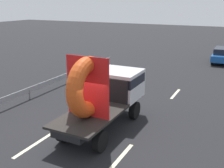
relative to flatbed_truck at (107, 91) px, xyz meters
name	(u,v)px	position (x,y,z in m)	size (l,w,h in m)	color
ground_plane	(83,136)	(-0.38, -1.45, -1.66)	(120.00, 120.00, 0.00)	black
flatbed_truck	(107,91)	(0.00, 0.00, 0.00)	(2.02, 5.44, 3.52)	black
distant_sedan	(224,55)	(3.49, 16.89, -0.91)	(1.85, 4.31, 1.40)	black
guardrail	(52,82)	(-5.72, 3.06, -1.13)	(0.10, 16.41, 0.71)	gray
lane_dash_left_near	(35,144)	(-1.74, -2.93, -1.66)	(2.30, 0.16, 0.01)	beige
lane_dash_left_far	(123,87)	(-1.74, 5.51, -1.66)	(2.41, 0.16, 0.01)	beige
lane_dash_right_near	(120,158)	(1.74, -2.26, -1.66)	(2.17, 0.16, 0.01)	beige
lane_dash_right_far	(175,94)	(1.74, 5.81, -1.66)	(2.01, 0.16, 0.01)	beige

